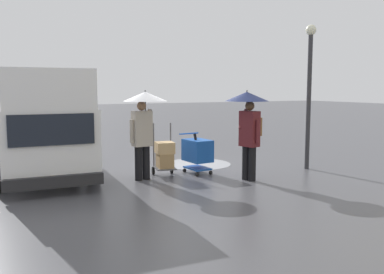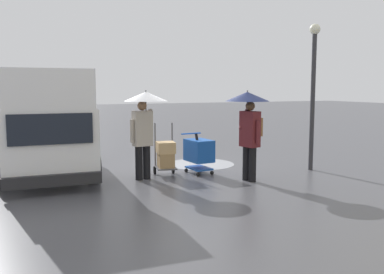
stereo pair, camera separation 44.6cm
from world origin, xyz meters
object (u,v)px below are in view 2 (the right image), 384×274
Objects in this scene: shopping_cart_vendor at (199,152)px; street_lamp at (313,81)px; hand_dolly_boxes at (166,155)px; cargo_van_parked_right at (46,128)px; pedestrian_pink_side at (249,115)px; pedestrian_black_side at (144,114)px.

street_lamp is at bearing 165.36° from shopping_cart_vendor.
street_lamp is (-3.86, 0.83, 1.85)m from hand_dolly_boxes.
shopping_cart_vendor is 0.90m from hand_dolly_boxes.
street_lamp is (-2.97, 0.77, 1.80)m from shopping_cart_vendor.
pedestrian_pink_side is at bearing 147.61° from cargo_van_parked_right.
shopping_cart_vendor is at bearing 156.96° from cargo_van_parked_right.
cargo_van_parked_right reaches higher than pedestrian_pink_side.
cargo_van_parked_right reaches higher than shopping_cart_vendor.
hand_dolly_boxes is at bearing -3.26° from shopping_cart_vendor.
cargo_van_parked_right is 2.52× the size of pedestrian_pink_side.
pedestrian_black_side is 0.56× the size of street_lamp.
pedestrian_pink_side is (-4.31, 2.74, 0.39)m from cargo_van_parked_right.
street_lamp is at bearing 171.14° from pedestrian_black_side.
street_lamp is at bearing 167.92° from hand_dolly_boxes.
cargo_van_parked_right is 2.52× the size of pedestrian_black_side.
pedestrian_pink_side is at bearing 11.09° from street_lamp.
pedestrian_pink_side is (-0.73, 1.21, 1.00)m from shopping_cart_vendor.
pedestrian_black_side is (0.58, 0.13, 1.06)m from hand_dolly_boxes.
hand_dolly_boxes is at bearing -12.08° from street_lamp.
shopping_cart_vendor is (-3.58, 1.52, -0.61)m from cargo_van_parked_right.
shopping_cart_vendor is at bearing 176.74° from hand_dolly_boxes.
cargo_van_parked_right is 3.94m from shopping_cart_vendor.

